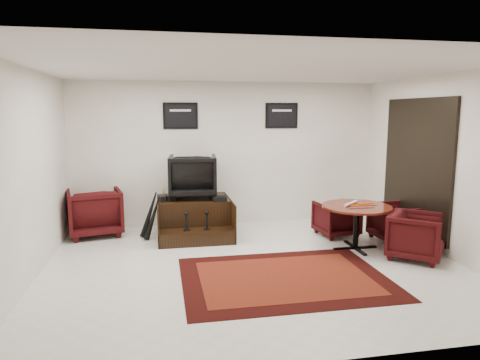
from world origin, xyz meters
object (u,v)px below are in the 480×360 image
table_chair_corner (416,234)px  meeting_table (357,211)px  armchair_side (95,210)px  shine_podium (194,218)px  table_chair_window (395,220)px  shine_chair (193,174)px  table_chair_back (336,217)px

table_chair_corner → meeting_table: bearing=89.4°
armchair_side → meeting_table: size_ratio=0.85×
shine_podium → armchair_side: size_ratio=1.42×
table_chair_window → table_chair_corner: 0.94m
shine_podium → table_chair_corner: 3.75m
armchair_side → shine_chair: bearing=161.7°
shine_podium → meeting_table: size_ratio=1.21×
meeting_table → table_chair_corner: (0.69, -0.61, -0.25)m
shine_chair → armchair_side: (-1.77, 0.18, -0.63)m
shine_podium → meeting_table: bearing=-27.7°
meeting_table → shine_podium: bearing=152.3°
shine_chair → table_chair_back: bearing=170.1°
shine_podium → table_chair_corner: table_chair_corner is taller
armchair_side → table_chair_corner: 5.47m
shine_podium → meeting_table: meeting_table is taller
meeting_table → table_chair_corner: size_ratio=1.42×
shine_podium → armchair_side: armchair_side is taller
shine_podium → armchair_side: (-1.77, 0.31, 0.16)m
shine_chair → table_chair_corner: size_ratio=1.12×
table_chair_back → table_chair_window: (0.88, -0.48, 0.02)m
meeting_table → shine_chair: bearing=149.9°
table_chair_back → table_chair_corner: size_ratio=0.88×
table_chair_back → shine_podium: bearing=-19.7°
meeting_table → table_chair_back: (0.00, 0.79, -0.29)m
armchair_side → meeting_table: (4.30, -1.64, 0.16)m
shine_chair → table_chair_window: bearing=166.3°
shine_chair → armchair_side: size_ratio=0.93×
shine_podium → table_chair_window: (3.41, -1.01, 0.05)m
shine_podium → shine_chair: size_ratio=1.54×
shine_chair → meeting_table: size_ratio=0.79×
table_chair_corner → armchair_side: bearing=106.6°
table_chair_window → shine_podium: bearing=70.5°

